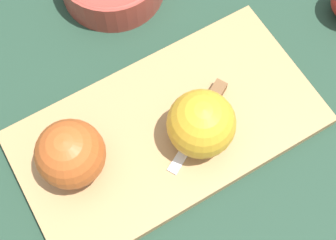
% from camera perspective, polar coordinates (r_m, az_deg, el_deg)
% --- Properties ---
extents(ground_plane, '(4.00, 4.00, 0.00)m').
position_cam_1_polar(ground_plane, '(0.63, 0.00, -1.37)').
color(ground_plane, '#1E3828').
extents(cutting_board, '(0.40, 0.21, 0.02)m').
position_cam_1_polar(cutting_board, '(0.62, 0.00, -1.05)').
color(cutting_board, '#A37A4C').
rests_on(cutting_board, ground_plane).
extents(apple_half_left, '(0.08, 0.08, 0.08)m').
position_cam_1_polar(apple_half_left, '(0.57, -11.82, -4.10)').
color(apple_half_left, '#AD4C1E').
rests_on(apple_half_left, cutting_board).
extents(apple_half_right, '(0.09, 0.09, 0.09)m').
position_cam_1_polar(apple_half_right, '(0.57, 4.05, -0.51)').
color(apple_half_right, gold).
rests_on(apple_half_right, cutting_board).
extents(knife, '(0.13, 0.08, 0.02)m').
position_cam_1_polar(knife, '(0.62, 5.04, 1.23)').
color(knife, silver).
rests_on(knife, cutting_board).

